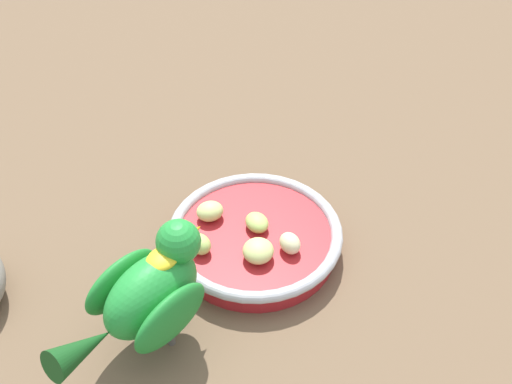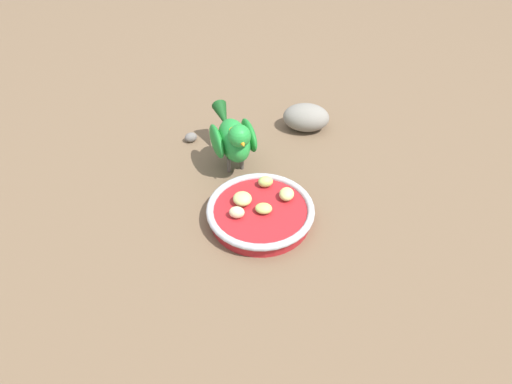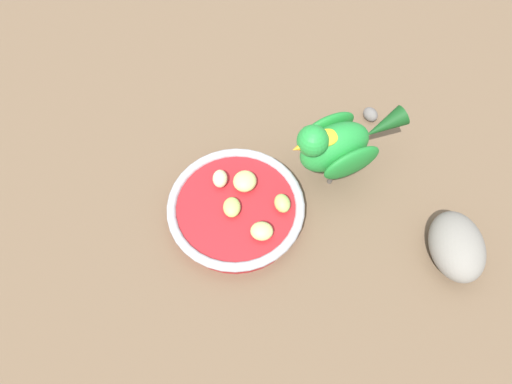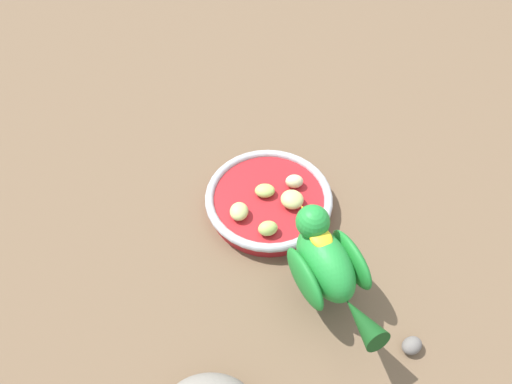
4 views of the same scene
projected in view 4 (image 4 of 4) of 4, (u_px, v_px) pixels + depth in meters
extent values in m
plane|color=brown|center=(256.00, 196.00, 0.68)|extent=(4.00, 4.00, 0.00)
cylinder|color=#AD1E23|center=(269.00, 202.00, 0.65)|extent=(0.18, 0.18, 0.03)
torus|color=#B7BABF|center=(269.00, 197.00, 0.64)|extent=(0.19, 0.19, 0.01)
ellipsoid|color=#B2CC66|center=(265.00, 191.00, 0.64)|extent=(0.03, 0.03, 0.02)
ellipsoid|color=#C6D17A|center=(292.00, 199.00, 0.62)|extent=(0.05, 0.05, 0.02)
ellipsoid|color=beige|center=(294.00, 181.00, 0.65)|extent=(0.03, 0.03, 0.02)
ellipsoid|color=#B2CC66|center=(269.00, 228.00, 0.59)|extent=(0.02, 0.03, 0.02)
ellipsoid|color=#C6D17A|center=(239.00, 211.00, 0.61)|extent=(0.04, 0.03, 0.02)
cylinder|color=#59544C|center=(309.00, 284.00, 0.56)|extent=(0.01, 0.01, 0.03)
cylinder|color=#59544C|center=(327.00, 277.00, 0.57)|extent=(0.01, 0.01, 0.03)
ellipsoid|color=green|center=(325.00, 264.00, 0.52)|extent=(0.11, 0.08, 0.07)
ellipsoid|color=#1E7F2D|center=(305.00, 278.00, 0.51)|extent=(0.09, 0.04, 0.05)
ellipsoid|color=#1E7F2D|center=(351.00, 259.00, 0.53)|extent=(0.09, 0.04, 0.05)
cone|color=#144719|center=(362.00, 320.00, 0.47)|extent=(0.07, 0.04, 0.04)
sphere|color=green|center=(313.00, 222.00, 0.51)|extent=(0.05, 0.05, 0.04)
cone|color=orange|center=(305.00, 211.00, 0.53)|extent=(0.02, 0.02, 0.02)
ellipsoid|color=yellow|center=(321.00, 237.00, 0.51)|extent=(0.04, 0.03, 0.01)
ellipsoid|color=slate|center=(412.00, 345.00, 0.52)|extent=(0.03, 0.03, 0.02)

